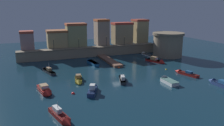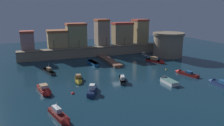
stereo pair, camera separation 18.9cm
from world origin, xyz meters
TOP-DOWN VIEW (x-y plane):
  - ground_plane at (0.00, 0.00)m, footprint 126.29×126.29m
  - quay_wall at (0.00, 22.59)m, footprint 46.94×3.38m
  - old_town_backdrop at (2.78, 26.58)m, footprint 44.39×5.87m
  - fortress_tower at (23.45, 13.39)m, footprint 10.21×10.21m
  - pier_dock at (2.66, 13.30)m, footprint 2.48×15.49m
  - quay_lamp_0 at (-12.33, 22.59)m, footprint 0.32×0.32m
  - quay_lamp_1 at (-4.35, 22.59)m, footprint 0.32×0.32m
  - quay_lamp_2 at (5.13, 22.59)m, footprint 0.32×0.32m
  - quay_lamp_3 at (11.81, 22.59)m, footprint 0.32×0.32m
  - moored_boat_0 at (15.50, 7.05)m, footprint 3.81×6.98m
  - moored_boat_1 at (-15.73, 8.01)m, footprint 3.22×7.09m
  - moored_boat_2 at (-3.05, 12.34)m, footprint 2.22×7.39m
  - moored_boat_3 at (-17.45, -6.36)m, footprint 2.69×6.33m
  - moored_boat_4 at (-10.08, -2.05)m, footprint 2.54×5.88m
  - moored_boat_5 at (15.19, -5.94)m, footprint 2.97×6.69m
  - moored_boat_6 at (-16.10, -17.61)m, footprint 3.01×6.66m
  - moored_boat_7 at (7.72, -9.31)m, footprint 1.93×5.36m
  - moored_boat_8 at (16.63, -15.02)m, footprint 1.73×6.33m
  - moored_boat_9 at (17.64, 17.75)m, footprint 1.79×6.77m
  - moored_boat_10 at (-0.83, -4.65)m, footprint 3.10×6.45m
  - moored_boat_11 at (-8.78, -8.93)m, footprint 3.70×6.01m
  - mooring_buoy_0 at (13.41, -0.74)m, footprint 0.45×0.45m
  - mooring_buoy_1 at (2.66, 5.55)m, footprint 0.63×0.63m
  - mooring_buoy_2 at (-12.58, -8.63)m, footprint 0.65×0.65m

SIDE VIEW (x-z plane):
  - ground_plane at x=0.00m, z-range 0.00..0.00m
  - mooring_buoy_0 at x=13.41m, z-range -0.22..0.22m
  - mooring_buoy_1 at x=2.66m, z-range -0.31..0.31m
  - mooring_buoy_2 at x=-12.58m, z-range -0.33..0.33m
  - moored_boat_9 at x=17.64m, z-range -0.45..0.97m
  - pier_dock at x=2.66m, z-range -0.02..0.68m
  - moored_boat_4 at x=-10.08m, z-range -0.48..1.15m
  - moored_boat_5 at x=15.19m, z-range -0.36..1.09m
  - moored_boat_1 at x=-15.73m, z-range -0.96..1.79m
  - moored_boat_6 at x=-16.10m, z-range -0.88..1.72m
  - moored_boat_7 at x=7.72m, z-range -0.46..1.31m
  - moored_boat_0 at x=15.50m, z-range -0.61..1.48m
  - moored_boat_2 at x=-3.05m, z-range -0.25..1.13m
  - moored_boat_10 at x=-0.83m, z-range -0.59..1.47m
  - moored_boat_8 at x=16.63m, z-range -0.37..1.34m
  - moored_boat_11 at x=-8.78m, z-range -0.44..1.47m
  - moored_boat_3 at x=-17.45m, z-range -0.41..1.46m
  - quay_wall at x=0.00m, z-range 0.01..3.11m
  - fortress_tower at x=23.45m, z-range 0.06..7.92m
  - quay_lamp_3 at x=11.81m, z-range 3.63..6.68m
  - quay_lamp_1 at x=-4.35m, z-range 3.63..6.69m
  - quay_lamp_0 at x=-12.33m, z-range 3.66..7.00m
  - quay_lamp_2 at x=5.13m, z-range 3.66..7.08m
  - old_town_backdrop at x=2.78m, z-range 2.21..11.28m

